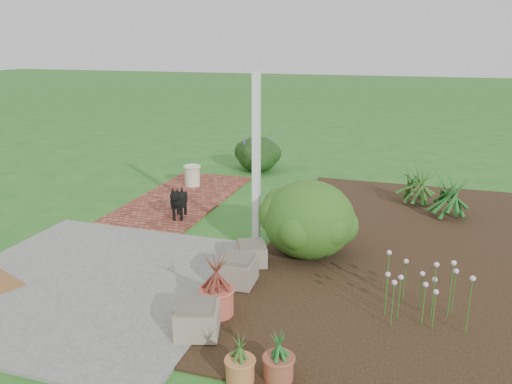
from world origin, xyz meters
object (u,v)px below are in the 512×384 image
(stone_trough_near, at_px, (198,320))
(black_dog, at_px, (178,200))
(cream_ceramic_urn, at_px, (192,176))
(evergreen_shrub, at_px, (309,217))

(stone_trough_near, xyz_separation_m, black_dog, (-1.71, 3.05, 0.18))
(stone_trough_near, distance_m, black_dog, 3.50)
(stone_trough_near, height_order, cream_ceramic_urn, cream_ceramic_urn)
(stone_trough_near, xyz_separation_m, cream_ceramic_urn, (-2.33, 4.96, 0.06))
(cream_ceramic_urn, bearing_deg, evergreen_shrub, -41.56)
(cream_ceramic_urn, xyz_separation_m, evergreen_shrub, (2.98, -2.64, 0.32))
(stone_trough_near, bearing_deg, black_dog, 119.17)
(black_dog, bearing_deg, evergreen_shrub, -30.52)
(black_dog, xyz_separation_m, evergreen_shrub, (2.35, -0.74, 0.21))
(black_dog, distance_m, cream_ceramic_urn, 2.01)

